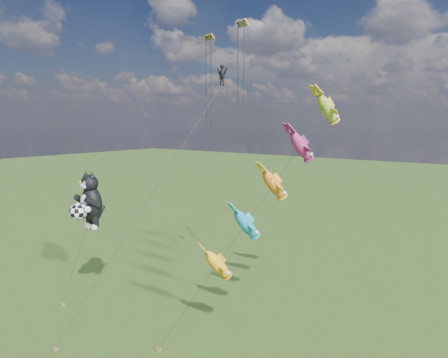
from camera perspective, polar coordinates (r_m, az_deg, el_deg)
The scene contains 4 objects.
ground at distance 40.18m, azimuth -22.92°, elevation -15.36°, with size 300.00×300.00×0.00m, color #1D3B0E.
cat_kite_rig at distance 35.21m, azimuth -19.97°, elevation -3.21°, with size 2.48×4.16×11.65m.
fish_windsock_rig at distance 27.84m, azimuth 7.54°, elevation -0.90°, with size 8.76×13.47×20.08m.
parafoil_rig at distance 33.79m, azimuth -0.61°, elevation 15.79°, with size 5.40×17.05×24.84m.
Camera 1 is at (32.27, -18.03, 15.74)m, focal length 30.00 mm.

